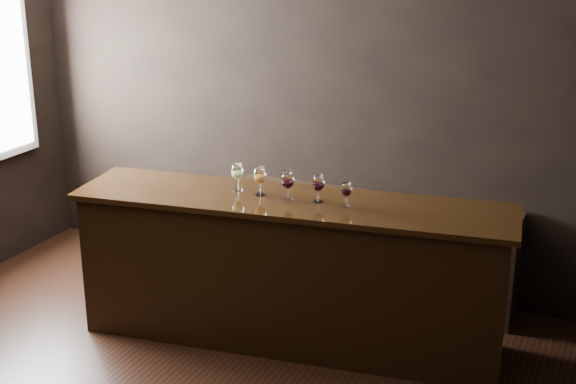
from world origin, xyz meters
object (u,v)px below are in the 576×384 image
at_px(glass_red_a, 288,181).
at_px(glass_red_c, 346,190).
at_px(glass_red_b, 318,184).
at_px(back_bar_shelf, 370,248).
at_px(glass_white, 237,172).
at_px(glass_amber, 260,176).
at_px(bar_counter, 291,274).

relative_size(glass_red_a, glass_red_c, 1.26).
bearing_deg(glass_red_b, glass_red_a, -162.86).
height_order(back_bar_shelf, glass_red_c, glass_red_c).
bearing_deg(glass_red_a, back_bar_shelf, 73.17).
height_order(back_bar_shelf, glass_red_b, glass_red_b).
distance_m(glass_white, glass_red_a, 0.42).
relative_size(glass_white, glass_red_a, 0.94).
distance_m(glass_amber, glass_red_c, 0.64).
distance_m(glass_white, glass_red_b, 0.62).
distance_m(bar_counter, glass_white, 0.82).
distance_m(bar_counter, glass_red_b, 0.72).
relative_size(glass_white, glass_amber, 0.97).
relative_size(glass_red_b, glass_red_c, 1.14).
distance_m(glass_white, glass_red_c, 0.83).
bearing_deg(glass_red_a, glass_red_b, 17.14).
bearing_deg(glass_red_a, glass_red_c, 8.70).
xyz_separation_m(bar_counter, back_bar_shelf, (0.28, 0.93, -0.10)).
height_order(glass_white, glass_red_b, glass_white).
xyz_separation_m(glass_red_a, glass_red_c, (0.41, 0.06, -0.03)).
xyz_separation_m(back_bar_shelf, glass_red_c, (0.12, -0.90, 0.78)).
bearing_deg(back_bar_shelf, glass_white, -128.09).
relative_size(glass_white, glass_red_c, 1.19).
relative_size(back_bar_shelf, glass_amber, 11.28).
xyz_separation_m(bar_counter, glass_amber, (-0.24, -0.01, 0.70)).
height_order(glass_red_b, glass_red_c, glass_red_b).
height_order(glass_amber, glass_red_b, glass_amber).
height_order(bar_counter, glass_amber, glass_amber).
bearing_deg(bar_counter, glass_red_c, -3.71).
height_order(glass_white, glass_red_a, glass_red_a).
xyz_separation_m(bar_counter, glass_red_b, (0.19, 0.03, 0.69)).
distance_m(bar_counter, back_bar_shelf, 0.98).
relative_size(glass_red_a, glass_red_b, 1.11).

